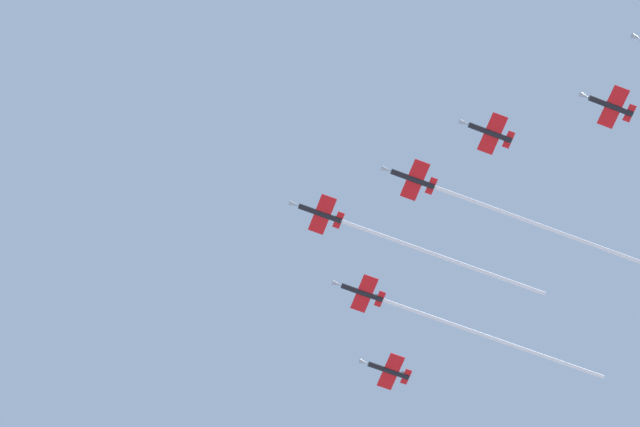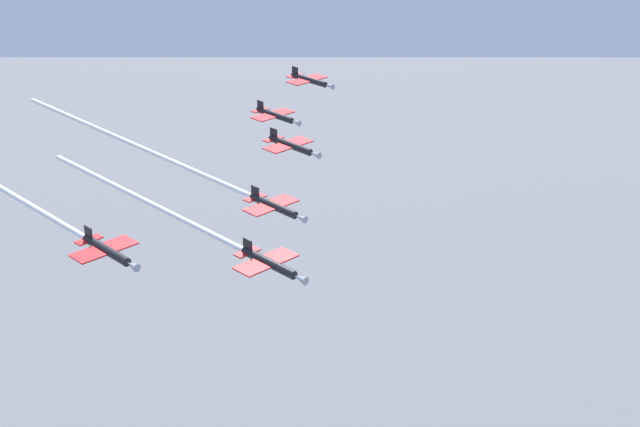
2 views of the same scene
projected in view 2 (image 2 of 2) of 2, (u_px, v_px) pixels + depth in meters
The scene contains 6 objects.
jet_lead at pixel (190, 224), 128.27m from camera, with size 36.09×46.90×2.47m.
jet_port_inner at pixel (172, 161), 153.28m from camera, with size 48.02×62.53×2.47m.
jet_starboard_inner at pixel (32, 206), 130.30m from camera, with size 39.75×51.69×2.47m.
jet_port_outer at pixel (291, 146), 152.10m from camera, with size 9.24×10.71×2.47m.
jet_center_rear at pixel (276, 115), 175.06m from camera, with size 9.24×10.71×2.47m.
jet_starboard_trail at pixel (310, 80), 186.38m from camera, with size 9.24×10.71×2.47m.
Camera 2 is at (2.67, -90.67, 262.87)m, focal length 52.53 mm.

